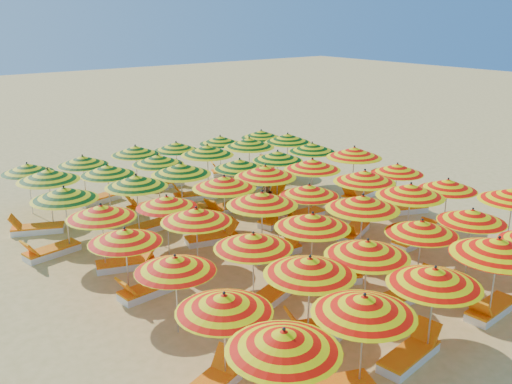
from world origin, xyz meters
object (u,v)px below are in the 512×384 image
at_px(umbrella_12, 175,264).
at_px(lounger_32, 278,178).
at_px(lounger_8, 411,292).
at_px(lounger_17, 403,209).
at_px(lounger_36, 229,172).
at_px(lounger_7, 342,320).
at_px(umbrella_42, 27,168).
at_px(lounger_26, 225,208).
at_px(umbrella_7, 310,266).
at_px(umbrella_25, 167,202).
at_px(umbrella_46, 220,140).
at_px(lounger_19, 213,238).
at_px(lounger_31, 259,182).
at_px(lounger_2, 410,354).
at_px(umbrella_30, 64,193).
at_px(beachgoer_a, 283,217).
at_px(umbrella_47, 261,134).
at_px(lounger_37, 254,169).
at_px(umbrella_44, 135,150).
at_px(lounger_28, 36,229).
at_px(umbrella_14, 313,221).
at_px(umbrella_40, 249,143).
at_px(umbrella_36, 48,175).
at_px(lounger_27, 269,200).
at_px(umbrella_31, 136,181).
at_px(umbrella_17, 448,185).
at_px(umbrella_26, 224,182).
at_px(lounger_33, 99,199).
at_px(umbrella_15, 363,202).
at_px(lounger_15, 276,251).
at_px(umbrella_24, 101,211).
at_px(lounger_11, 332,278).
at_px(lounger_35, 165,184).
at_px(umbrella_28, 312,164).
at_px(umbrella_1, 364,305).
at_px(lounger_34, 149,186).
at_px(umbrella_0, 284,341).
at_px(umbrella_27, 265,171).
at_px(lounger_22, 358,195).
at_px(beachgoer_b, 265,202).
at_px(umbrella_22, 365,176).
at_px(umbrella_2, 435,277).
at_px(umbrella_6, 224,303).
at_px(lounger_29, 148,206).
at_px(umbrella_13, 253,241).
at_px(umbrella_32, 181,169).
at_px(lounger_6, 320,327).
at_px(umbrella_9, 422,227).
at_px(umbrella_45, 176,146).
at_px(umbrella_43, 83,161).
at_px(umbrella_34, 278,156).
at_px(lounger_23, 51,251).
at_px(umbrella_21, 309,190).
at_px(umbrella_10, 472,216).
at_px(umbrella_20, 262,199).
at_px(umbrella_35, 312,147).
at_px(umbrella_3, 498,247).
at_px(umbrella_38, 158,159).
at_px(umbrella_29, 354,152).
at_px(lounger_12, 371,257).

height_order(umbrella_12, lounger_32, umbrella_12).
distance_m(lounger_8, lounger_17, 6.87).
bearing_deg(lounger_36, lounger_7, 89.32).
xyz_separation_m(umbrella_42, lounger_26, (5.83, -4.28, -1.61)).
xyz_separation_m(umbrella_7, lounger_36, (6.66, 12.65, -1.77)).
relative_size(umbrella_25, umbrella_46, 1.02).
distance_m(lounger_19, lounger_36, 8.08).
bearing_deg(lounger_31, lounger_2, -134.72).
xyz_separation_m(umbrella_30, beachgoer_a, (6.02, -3.31, -1.17)).
distance_m(umbrella_47, lounger_37, 1.69).
distance_m(umbrella_44, lounger_28, 5.44).
relative_size(umbrella_14, umbrella_40, 0.97).
height_order(umbrella_36, lounger_27, umbrella_36).
bearing_deg(umbrella_31, umbrella_47, 26.04).
height_order(umbrella_17, umbrella_44, umbrella_44).
height_order(umbrella_26, lounger_33, umbrella_26).
xyz_separation_m(umbrella_15, umbrella_26, (-1.92, 4.26, -0.05)).
height_order(umbrella_25, lounger_15, umbrella_25).
bearing_deg(umbrella_26, lounger_15, -77.91).
height_order(umbrella_24, lounger_11, umbrella_24).
distance_m(umbrella_44, lounger_35, 2.17).
bearing_deg(umbrella_24, lounger_35, 49.29).
relative_size(umbrella_28, lounger_26, 1.42).
xyz_separation_m(umbrella_1, umbrella_28, (6.34, 8.25, 0.04)).
relative_size(umbrella_12, umbrella_28, 0.78).
relative_size(umbrella_40, lounger_34, 1.31).
height_order(umbrella_0, lounger_11, umbrella_0).
bearing_deg(umbrella_26, umbrella_27, 2.22).
xyz_separation_m(umbrella_0, lounger_22, (11.18, 8.49, -1.75)).
height_order(lounger_36, beachgoer_b, beachgoer_b).
relative_size(umbrella_22, beachgoer_a, 1.54).
distance_m(umbrella_2, lounger_33, 14.69).
bearing_deg(umbrella_6, lounger_29, 70.57).
xyz_separation_m(umbrella_13, lounger_17, (8.92, 2.35, -1.71)).
distance_m(umbrella_32, lounger_6, 8.78).
distance_m(umbrella_9, lounger_8, 1.74).
bearing_deg(umbrella_45, umbrella_26, -105.99).
bearing_deg(umbrella_43, umbrella_34, -33.57).
bearing_deg(umbrella_24, umbrella_26, -0.30).
bearing_deg(umbrella_46, lounger_23, -155.93).
relative_size(umbrella_1, umbrella_21, 1.22).
bearing_deg(lounger_35, lounger_33, -177.27).
distance_m(umbrella_10, umbrella_26, 7.62).
relative_size(umbrella_20, umbrella_35, 0.94).
bearing_deg(umbrella_3, umbrella_30, 121.24).
relative_size(umbrella_15, umbrella_46, 0.96).
height_order(umbrella_38, lounger_7, umbrella_38).
relative_size(umbrella_29, lounger_12, 1.49).
relative_size(umbrella_34, lounger_22, 1.24).
relative_size(umbrella_24, umbrella_44, 0.84).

